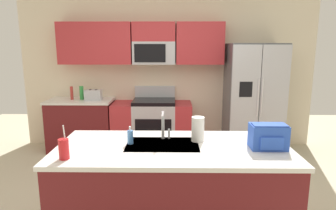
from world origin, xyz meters
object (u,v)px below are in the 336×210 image
Objects in this scene: toaster at (93,95)px; soap_dispenser at (130,137)px; pepper_mill at (72,93)px; drink_cup_red at (64,149)px; paper_towel_roll at (198,129)px; backpack at (268,136)px; refrigerator at (253,99)px; sink_faucet at (163,123)px; bottle_green at (82,93)px; range_oven at (152,125)px.

toaster is 1.65× the size of soap_dispenser.
toaster is 1.24× the size of pepper_mill.
drink_cup_red is 1.23m from paper_towel_roll.
soap_dispenser is (1.33, -2.32, -0.04)m from pepper_mill.
toaster is 3.25m from backpack.
refrigerator is 2.86m from soap_dispenser.
soap_dispenser is (-1.77, -2.25, 0.04)m from refrigerator.
backpack is (0.95, -0.24, -0.05)m from sink_faucet.
paper_towel_roll reaches higher than toaster.
bottle_green is 2.87m from paper_towel_roll.
soap_dispenser is at bearing 38.50° from drink_cup_red.
drink_cup_red is (0.84, -2.71, -0.03)m from pepper_mill.
sink_faucet is 0.98m from backpack.
backpack reaches higher than toaster.
paper_towel_roll reaches higher than bottle_green.
sink_faucet is (1.64, -2.19, 0.06)m from pepper_mill.
soap_dispenser is at bearing 174.99° from backpack.
pepper_mill is 0.97× the size of bottle_green.
bottle_green is (-2.93, 0.07, 0.09)m from refrigerator.
range_oven is 2.78m from backpack.
paper_towel_roll is (0.65, 0.09, 0.05)m from soap_dispenser.
range_oven is 1.78m from refrigerator.
pepper_mill is (-0.38, 0.05, 0.02)m from toaster.
range_oven is 2.38m from paper_towel_roll.
paper_towel_roll is (1.98, -2.23, 0.01)m from pepper_mill.
refrigerator is 6.61× the size of toaster.
backpack is (1.26, -0.11, 0.05)m from soap_dispenser.
backpack reaches higher than soap_dispenser.
bottle_green is (-0.21, 0.05, 0.03)m from toaster.
paper_towel_roll is (1.81, -2.23, 0.00)m from bottle_green.
backpack is (2.59, -2.43, 0.00)m from pepper_mill.
pepper_mill is at bearing 126.87° from sink_faucet.
range_oven is at bearing 78.78° from drink_cup_red.
soap_dispenser is 0.71× the size of paper_towel_roll.
toaster is 0.87× the size of backpack.
paper_towel_roll is at bearing -6.91° from sink_faucet.
refrigerator is at bearing -0.41° from toaster.
backpack is (1.21, -2.43, 0.57)m from range_oven.
refrigerator is 6.38× the size of drink_cup_red.
backpack reaches higher than range_oven.
sink_faucet is 0.88× the size of backpack.
pepper_mill is 2.68m from soap_dispenser.
pepper_mill is at bearing 136.84° from backpack.
sink_faucet is at bearing 165.64° from backpack.
bottle_green reaches higher than toaster.
soap_dispenser is 0.53× the size of backpack.
sink_faucet is 0.35m from soap_dispenser.
sink_faucet is at bearing 173.09° from paper_towel_roll.
range_oven is at bearing 3.02° from toaster.
paper_towel_roll is at bearing 8.12° from soap_dispenser.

